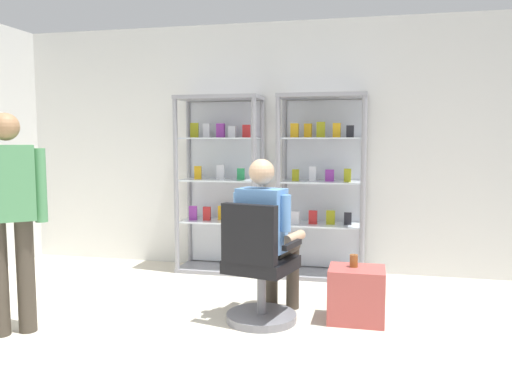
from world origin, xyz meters
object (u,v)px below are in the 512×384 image
at_px(office_chair, 258,274).
at_px(standing_customer, 9,209).
at_px(display_cabinet_left, 221,183).
at_px(display_cabinet_right, 322,185).
at_px(seated_shopkeeper, 268,230).
at_px(storage_crate, 356,295).
at_px(tea_glass, 354,261).

relative_size(office_chair, standing_customer, 0.59).
xyz_separation_m(display_cabinet_left, display_cabinet_right, (1.10, -0.00, 0.00)).
bearing_deg(seated_shopkeeper, office_chair, -104.09).
bearing_deg(office_chair, standing_customer, -160.61).
distance_m(seated_shopkeeper, standing_customer, 1.94).
xyz_separation_m(storage_crate, tea_glass, (-0.03, 0.03, 0.27)).
xyz_separation_m(display_cabinet_left, standing_customer, (-0.96, -2.17, -0.03)).
xyz_separation_m(display_cabinet_right, tea_glass, (0.38, -1.32, -0.49)).
distance_m(office_chair, standing_customer, 1.91).
xyz_separation_m(seated_shopkeeper, tea_glass, (0.68, 0.09, -0.23)).
relative_size(display_cabinet_right, seated_shopkeeper, 1.47).
distance_m(seated_shopkeeper, tea_glass, 0.73).
height_order(display_cabinet_right, storage_crate, display_cabinet_right).
height_order(office_chair, tea_glass, office_chair).
height_order(seated_shopkeeper, storage_crate, seated_shopkeeper).
bearing_deg(standing_customer, display_cabinet_left, 66.04).
relative_size(display_cabinet_left, office_chair, 1.98).
bearing_deg(office_chair, storage_crate, 16.07).
bearing_deg(display_cabinet_right, tea_glass, -73.75).
bearing_deg(display_cabinet_right, display_cabinet_left, 179.95).
bearing_deg(standing_customer, office_chair, 19.39).
distance_m(storage_crate, tea_glass, 0.27).
relative_size(display_cabinet_left, tea_glass, 19.09).
distance_m(display_cabinet_left, seated_shopkeeper, 1.64).
height_order(display_cabinet_left, standing_customer, display_cabinet_left).
bearing_deg(display_cabinet_left, storage_crate, -41.71).
relative_size(storage_crate, tea_glass, 4.39).
xyz_separation_m(display_cabinet_right, seated_shopkeeper, (-0.30, -1.40, -0.25)).
bearing_deg(storage_crate, tea_glass, 132.67).
bearing_deg(standing_customer, tea_glass, 19.18).
bearing_deg(standing_customer, storage_crate, 18.40).
distance_m(display_cabinet_right, tea_glass, 1.46).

